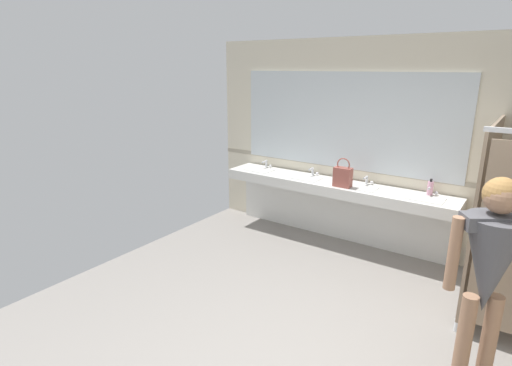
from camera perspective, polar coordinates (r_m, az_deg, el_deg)
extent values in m
cube|color=beige|center=(5.49, 22.80, 4.21)|extent=(6.26, 0.12, 2.77)
cube|color=#9E937F|center=(5.50, 22.27, 0.67)|extent=(6.26, 0.01, 0.06)
cube|color=silver|center=(5.63, 10.78, -0.56)|extent=(3.23, 0.52, 0.14)
cube|color=silver|center=(5.96, 11.45, -4.13)|extent=(3.23, 0.08, 0.74)
cube|color=beige|center=(6.17, 0.42, 1.40)|extent=(0.42, 0.29, 0.11)
cylinder|color=silver|center=(6.31, 1.47, 2.71)|extent=(0.04, 0.04, 0.11)
cylinder|color=silver|center=(6.25, 1.19, 3.02)|extent=(0.03, 0.11, 0.03)
sphere|color=silver|center=(6.28, 2.05, 2.42)|extent=(0.04, 0.04, 0.04)
cube|color=beige|center=(5.76, 7.02, 0.22)|extent=(0.42, 0.29, 0.11)
cylinder|color=silver|center=(5.91, 7.99, 1.64)|extent=(0.04, 0.04, 0.11)
cylinder|color=silver|center=(5.85, 7.76, 1.95)|extent=(0.03, 0.11, 0.03)
sphere|color=silver|center=(5.90, 8.63, 1.32)|extent=(0.04, 0.04, 0.04)
cube|color=beige|center=(5.45, 14.51, -1.13)|extent=(0.42, 0.29, 0.11)
cylinder|color=silver|center=(5.60, 15.33, 0.40)|extent=(0.04, 0.04, 0.11)
cylinder|color=silver|center=(5.54, 15.16, 0.72)|extent=(0.03, 0.11, 0.03)
sphere|color=silver|center=(5.60, 16.01, 0.07)|extent=(0.04, 0.04, 0.04)
cube|color=beige|center=(5.24, 22.75, -2.59)|extent=(0.42, 0.29, 0.11)
cylinder|color=silver|center=(5.40, 23.36, -0.96)|extent=(0.04, 0.04, 0.11)
cylinder|color=silver|center=(5.34, 23.28, -0.64)|extent=(0.03, 0.11, 0.03)
sphere|color=silver|center=(5.41, 24.07, -1.30)|extent=(0.04, 0.04, 0.04)
cube|color=silver|center=(5.69, 12.39, 8.52)|extent=(3.13, 0.02, 1.30)
cube|color=#84705B|center=(4.68, 29.28, -3.35)|extent=(0.03, 1.48, 1.77)
cylinder|color=silver|center=(4.46, 26.46, -17.48)|extent=(0.05, 0.05, 0.12)
cylinder|color=#8C664C|center=(3.63, 29.85, -19.37)|extent=(0.11, 0.11, 0.84)
cylinder|color=#8C664C|center=(3.55, 27.14, -19.79)|extent=(0.11, 0.11, 0.84)
cone|color=#47474C|center=(3.28, 30.06, -10.08)|extent=(0.55, 0.55, 0.71)
cube|color=#47474C|center=(3.16, 30.89, -4.71)|extent=(0.47, 0.39, 0.10)
cylinder|color=#8C664C|center=(3.13, 26.10, -8.94)|extent=(0.08, 0.08, 0.54)
sphere|color=#8C664C|center=(3.11, 31.35, -1.70)|extent=(0.23, 0.23, 0.23)
sphere|color=olive|center=(3.11, 31.30, -1.38)|extent=(0.23, 0.23, 0.23)
cube|color=#934C42|center=(5.39, 12.12, 0.80)|extent=(0.23, 0.12, 0.26)
torus|color=#934C42|center=(5.34, 12.22, 2.54)|extent=(0.18, 0.02, 0.18)
cylinder|color=#D899B2|center=(5.38, 23.34, -0.69)|extent=(0.07, 0.07, 0.17)
cylinder|color=black|center=(5.35, 23.46, 0.35)|extent=(0.03, 0.03, 0.04)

